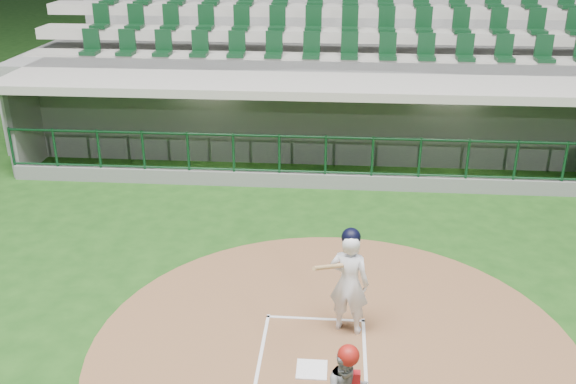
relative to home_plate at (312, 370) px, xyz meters
The scene contains 7 objects.
ground 0.70m from the home_plate, 90.00° to the left, with size 120.00×120.00×0.00m, color #184012.
dirt_circle 0.58m from the home_plate, 59.04° to the left, with size 7.20×7.20×0.01m, color brown.
home_plate is the anchor object (origin of this frame).
batter_box_chalk 0.40m from the home_plate, 90.00° to the left, with size 1.55×1.80×0.01m.
dugout_structure 8.56m from the home_plate, 88.84° to the left, with size 16.40×3.70×3.00m.
seating_deck 11.69m from the home_plate, 90.00° to the left, with size 17.00×6.72×5.15m.
batter 1.42m from the home_plate, 63.95° to the left, with size 0.88×0.92×1.73m.
Camera 1 is at (0.25, -7.97, 5.82)m, focal length 40.00 mm.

